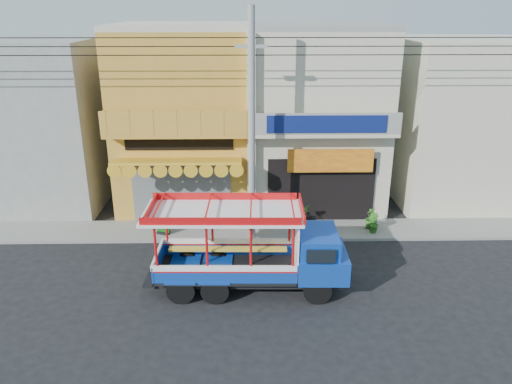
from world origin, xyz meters
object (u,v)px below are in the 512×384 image
songthaew_truck (263,249)px  green_sign (163,225)px  potted_plant_c (371,218)px  utility_pole (256,118)px  potted_plant_a (298,215)px  potted_plant_b (373,223)px

songthaew_truck → green_sign: bearing=134.0°
green_sign → potted_plant_c: size_ratio=0.94×
utility_pole → potted_plant_a: (1.83, 1.06, -4.42)m
potted_plant_a → potted_plant_b: 3.13m
green_sign → potted_plant_b: size_ratio=1.06×
green_sign → potted_plant_a: 5.70m
potted_plant_b → songthaew_truck: bearing=113.0°
potted_plant_b → green_sign: bearing=71.7°
potted_plant_a → potted_plant_b: potted_plant_a is taller
potted_plant_a → songthaew_truck: bearing=-133.3°
green_sign → potted_plant_a: potted_plant_a is taller
potted_plant_c → potted_plant_a: bearing=-68.5°
songthaew_truck → potted_plant_b: (4.70, 4.11, -0.93)m
utility_pole → potted_plant_c: bearing=8.5°
songthaew_truck → potted_plant_c: songthaew_truck is taller
utility_pole → potted_plant_b: 6.63m
potted_plant_a → potted_plant_b: (3.04, -0.76, -0.07)m
utility_pole → songthaew_truck: size_ratio=4.25×
potted_plant_c → utility_pole: bearing=-53.9°
utility_pole → potted_plant_a: bearing=30.0°
utility_pole → potted_plant_b: bearing=3.5°
songthaew_truck → potted_plant_a: songthaew_truck is taller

